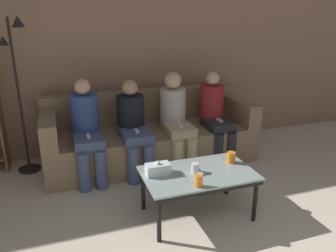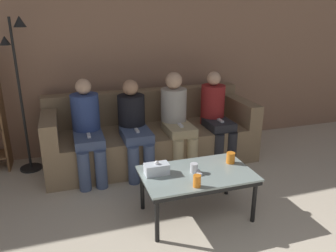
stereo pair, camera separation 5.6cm
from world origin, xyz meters
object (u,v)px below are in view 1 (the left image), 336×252
at_px(tissue_box, 158,169).
at_px(couch, 150,136).
at_px(cup_near_left, 199,181).
at_px(game_remote, 198,171).
at_px(seated_person_mid_left, 133,124).
at_px(seated_person_mid_right, 176,117).
at_px(standing_lamp, 18,81).
at_px(cup_far_center, 231,157).
at_px(seated_person_left_end, 87,127).
at_px(cup_near_right, 195,168).
at_px(coffee_table, 198,176).
at_px(seated_person_right_end, 215,114).

bearing_deg(tissue_box, couch, 77.25).
height_order(cup_near_left, game_remote, cup_near_left).
height_order(tissue_box, seated_person_mid_left, seated_person_mid_left).
height_order(cup_near_left, seated_person_mid_right, seated_person_mid_right).
relative_size(game_remote, standing_lamp, 0.08).
bearing_deg(cup_far_center, tissue_box, -179.69).
relative_size(standing_lamp, seated_person_left_end, 1.59).
bearing_deg(cup_near_right, seated_person_mid_right, 78.74).
xyz_separation_m(cup_far_center, seated_person_left_end, (-1.27, 1.07, 0.11)).
height_order(couch, cup_far_center, couch).
height_order(seated_person_left_end, seated_person_mid_left, seated_person_left_end).
relative_size(tissue_box, seated_person_mid_left, 0.20).
distance_m(cup_near_right, seated_person_mid_right, 1.19).
bearing_deg(tissue_box, cup_near_right, -12.60).
distance_m(coffee_table, cup_near_left, 0.28).
bearing_deg(tissue_box, standing_lamp, 129.30).
xyz_separation_m(game_remote, seated_person_right_end, (0.75, 1.17, 0.15)).
xyz_separation_m(game_remote, standing_lamp, (-1.56, 1.55, 0.66)).
bearing_deg(coffee_table, seated_person_right_end, 57.45).
xyz_separation_m(game_remote, seated_person_mid_left, (-0.34, 1.15, 0.13)).
distance_m(cup_near_right, cup_far_center, 0.42).
bearing_deg(cup_far_center, seated_person_left_end, 140.00).
bearing_deg(game_remote, cup_near_right, 158.42).
distance_m(cup_far_center, tissue_box, 0.75).
distance_m(cup_near_right, seated_person_left_end, 1.43).
height_order(cup_far_center, game_remote, cup_far_center).
relative_size(cup_near_left, cup_far_center, 0.98).
xyz_separation_m(couch, cup_near_left, (-0.04, -1.62, 0.19)).
distance_m(couch, seated_person_right_end, 0.89).
relative_size(coffee_table, seated_person_right_end, 0.90).
height_order(coffee_table, standing_lamp, standing_lamp).
relative_size(coffee_table, game_remote, 6.82).
bearing_deg(game_remote, coffee_table, 0.00).
bearing_deg(game_remote, seated_person_mid_left, 106.43).
bearing_deg(standing_lamp, coffee_table, -44.82).
bearing_deg(seated_person_mid_right, cup_far_center, -80.21).
bearing_deg(seated_person_left_end, cup_near_right, -53.27).
relative_size(game_remote, seated_person_right_end, 0.13).
bearing_deg(couch, cup_near_left, -91.24).
distance_m(tissue_box, seated_person_right_end, 1.55).
relative_size(seated_person_mid_left, seated_person_mid_right, 0.95).
bearing_deg(cup_near_right, cup_near_left, -106.79).
xyz_separation_m(coffee_table, tissue_box, (-0.36, 0.09, 0.10)).
bearing_deg(tissue_box, cup_far_center, 0.31).
height_order(tissue_box, standing_lamp, standing_lamp).
bearing_deg(seated_person_mid_right, cup_near_right, -101.26).
bearing_deg(cup_far_center, coffee_table, -167.07).
relative_size(cup_near_left, game_remote, 0.71).
bearing_deg(seated_person_mid_right, tissue_box, -117.55).
xyz_separation_m(coffee_table, seated_person_mid_right, (0.20, 1.17, 0.22)).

